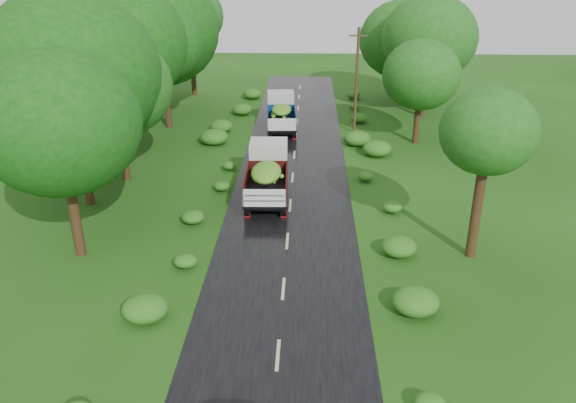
{
  "coord_description": "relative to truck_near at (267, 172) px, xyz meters",
  "views": [
    {
      "loc": [
        0.9,
        -14.89,
        12.3
      ],
      "look_at": [
        0.01,
        8.72,
        1.7
      ],
      "focal_mm": 35.0,
      "sensor_mm": 36.0,
      "label": 1
    }
  ],
  "objects": [
    {
      "name": "utility_pole",
      "position": [
        5.52,
        11.88,
        2.43
      ],
      "size": [
        1.32,
        0.21,
        7.51
      ],
      "rotation": [
        0.0,
        0.0,
        0.04
      ],
      "color": "#382616",
      "rests_on": "ground"
    },
    {
      "name": "road_lines",
      "position": [
        1.27,
        -7.16,
        -1.42
      ],
      "size": [
        0.12,
        69.6,
        0.0
      ],
      "color": "#BFB78C",
      "rests_on": "road"
    },
    {
      "name": "ground",
      "position": [
        1.27,
        -13.16,
        -1.44
      ],
      "size": [
        120.0,
        120.0,
        0.0
      ],
      "primitive_type": "plane",
      "color": "#1A420E",
      "rests_on": "ground"
    },
    {
      "name": "truck_far",
      "position": [
        0.12,
        12.61,
        -0.07
      ],
      "size": [
        2.43,
        5.89,
        2.42
      ],
      "rotation": [
        0.0,
        0.0,
        0.07
      ],
      "color": "black",
      "rests_on": "ground"
    },
    {
      "name": "trees_left",
      "position": [
        -9.21,
        8.51,
        4.95
      ],
      "size": [
        6.44,
        33.58,
        8.74
      ],
      "color": "black",
      "rests_on": "ground"
    },
    {
      "name": "road",
      "position": [
        1.27,
        -8.16,
        -1.43
      ],
      "size": [
        6.5,
        80.0,
        0.02
      ],
      "primitive_type": "cube",
      "color": "black",
      "rests_on": "ground"
    },
    {
      "name": "shrubs",
      "position": [
        1.27,
        0.84,
        -1.09
      ],
      "size": [
        11.9,
        44.0,
        0.7
      ],
      "color": "#266217",
      "rests_on": "ground"
    },
    {
      "name": "trees_right",
      "position": [
        10.3,
        13.96,
        4.01
      ],
      "size": [
        5.27,
        31.45,
        7.86
      ],
      "color": "black",
      "rests_on": "ground"
    },
    {
      "name": "truck_near",
      "position": [
        0.0,
        0.0,
        0.0
      ],
      "size": [
        2.3,
        6.11,
        2.55
      ],
      "rotation": [
        0.0,
        0.0,
        0.03
      ],
      "color": "black",
      "rests_on": "ground"
    }
  ]
}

